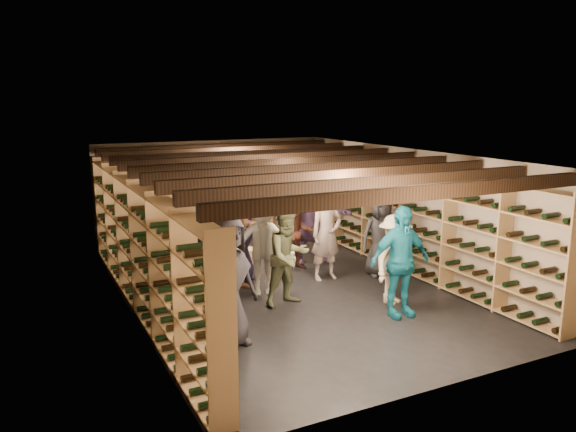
% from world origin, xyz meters
% --- Properties ---
extents(ground, '(8.00, 8.00, 0.00)m').
position_xyz_m(ground, '(0.00, 0.00, 0.00)').
color(ground, black).
rests_on(ground, ground).
extents(walls, '(5.52, 8.02, 2.40)m').
position_xyz_m(walls, '(0.00, 0.00, 1.20)').
color(walls, tan).
rests_on(walls, ground).
extents(ceiling, '(5.50, 8.00, 0.01)m').
position_xyz_m(ceiling, '(0.00, 0.00, 2.40)').
color(ceiling, beige).
rests_on(ceiling, walls).
extents(ceiling_joists, '(5.40, 7.12, 0.18)m').
position_xyz_m(ceiling_joists, '(0.00, 0.00, 2.26)').
color(ceiling_joists, black).
rests_on(ceiling_joists, ground).
extents(wine_rack_left, '(0.32, 7.50, 2.15)m').
position_xyz_m(wine_rack_left, '(-2.57, 0.00, 1.08)').
color(wine_rack_left, '#A88451').
rests_on(wine_rack_left, ground).
extents(wine_rack_right, '(0.32, 7.50, 2.15)m').
position_xyz_m(wine_rack_right, '(2.57, 0.00, 1.08)').
color(wine_rack_right, '#A88451').
rests_on(wine_rack_right, ground).
extents(wine_rack_back, '(4.70, 0.30, 2.15)m').
position_xyz_m(wine_rack_back, '(0.00, 3.83, 1.07)').
color(wine_rack_back, '#A88451').
rests_on(wine_rack_back, ground).
extents(crate_stack_left, '(0.51, 0.35, 0.68)m').
position_xyz_m(crate_stack_left, '(-1.44, 1.67, 0.34)').
color(crate_stack_left, tan).
rests_on(crate_stack_left, ground).
extents(crate_stack_right, '(0.52, 0.36, 0.34)m').
position_xyz_m(crate_stack_right, '(-0.17, 1.62, 0.17)').
color(crate_stack_right, tan).
rests_on(crate_stack_right, ground).
extents(crate_loose, '(0.54, 0.39, 0.17)m').
position_xyz_m(crate_loose, '(1.85, 2.91, 0.09)').
color(crate_loose, tan).
rests_on(crate_loose, ground).
extents(person_0, '(1.05, 0.86, 1.84)m').
position_xyz_m(person_0, '(-1.79, -1.79, 0.92)').
color(person_0, black).
rests_on(person_0, ground).
extents(person_1, '(0.75, 0.62, 1.76)m').
position_xyz_m(person_1, '(-2.05, -0.74, 0.88)').
color(person_1, black).
rests_on(person_1, ground).
extents(person_2, '(0.88, 0.74, 1.63)m').
position_xyz_m(person_2, '(-0.34, -0.72, 0.82)').
color(person_2, '#4F5436').
rests_on(person_2, ground).
extents(person_3, '(1.12, 0.90, 1.52)m').
position_xyz_m(person_3, '(1.26, -1.46, 0.76)').
color(person_3, beige).
rests_on(person_3, ground).
extents(person_4, '(1.06, 0.50, 1.76)m').
position_xyz_m(person_4, '(0.99, -1.94, 0.88)').
color(person_4, '#12657C').
rests_on(person_4, ground).
extents(person_5, '(1.84, 1.18, 1.90)m').
position_xyz_m(person_5, '(-0.92, 0.31, 0.95)').
color(person_5, brown).
rests_on(person_5, ground).
extents(person_6, '(0.86, 0.72, 1.50)m').
position_xyz_m(person_6, '(-0.55, 0.82, 0.75)').
color(person_6, '#241E44').
rests_on(person_6, ground).
extents(person_7, '(0.64, 0.42, 1.74)m').
position_xyz_m(person_7, '(0.89, 0.16, 0.87)').
color(person_7, gray).
rests_on(person_7, ground).
extents(person_8, '(0.86, 0.75, 1.49)m').
position_xyz_m(person_8, '(0.67, 0.98, 0.74)').
color(person_8, '#412016').
rests_on(person_8, ground).
extents(person_9, '(1.31, 1.01, 1.78)m').
position_xyz_m(person_9, '(-0.51, -0.06, 0.89)').
color(person_9, beige).
rests_on(person_9, ground).
extents(person_10, '(1.13, 0.64, 1.81)m').
position_xyz_m(person_10, '(-1.02, 1.30, 0.90)').
color(person_10, '#254E26').
rests_on(person_10, ground).
extents(person_11, '(1.76, 0.61, 1.88)m').
position_xyz_m(person_11, '(1.20, 1.30, 0.94)').
color(person_11, slate).
rests_on(person_11, ground).
extents(person_12, '(0.88, 0.70, 1.57)m').
position_xyz_m(person_12, '(1.93, -0.12, 0.79)').
color(person_12, '#2D2D31').
rests_on(person_12, ground).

